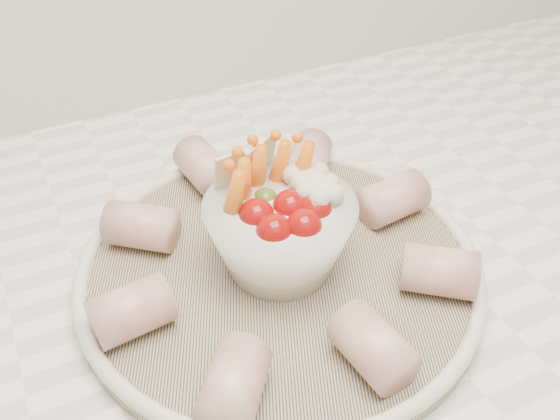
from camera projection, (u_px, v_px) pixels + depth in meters
name	position (u px, v px, depth m)	size (l,w,h in m)	color
serving_platter	(280.00, 268.00, 0.51)	(0.43, 0.43, 0.02)	navy
veggie_bowl	(281.00, 226.00, 0.48)	(0.12, 0.12, 0.10)	white
cured_meat_rolls	(278.00, 247.00, 0.49)	(0.30, 0.31, 0.04)	#B65553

